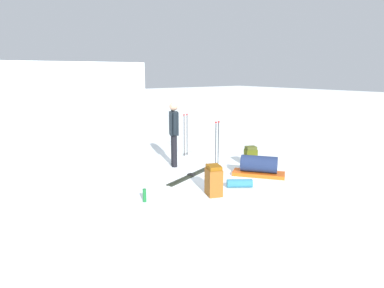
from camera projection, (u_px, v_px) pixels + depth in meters
The scene contains 11 objects.
ground_plane at pixel (192, 171), 8.50m from camera, with size 80.00×80.00×0.00m, color white.
distant_snow_ridge at pixel (11, 84), 23.93m from camera, with size 18.43×5.00×3.21m, color white.
skier_standing at pixel (174, 131), 8.77m from camera, with size 0.35×0.52×1.70m.
ski_pair_near at pixel (191, 175), 8.09m from camera, with size 1.75×0.80×0.05m.
backpack_large_dark at pixel (214, 180), 6.78m from camera, with size 0.39×0.44×0.63m.
backpack_bright at pixel (251, 156), 8.90m from camera, with size 0.37×0.34×0.54m.
ski_poles_planted_near at pixel (217, 143), 8.49m from camera, with size 0.19×0.10×1.25m.
ski_poles_planted_far at pixel (186, 133), 9.92m from camera, with size 0.20×0.11×1.26m.
gear_sled at pixel (259, 167), 8.07m from camera, with size 1.11×1.25×0.49m.
sleeping_mat_rolled at pixel (240, 183), 7.27m from camera, with size 0.18×0.18×0.55m, color teal.
thermos_bottle at pixel (145, 195), 6.45m from camera, with size 0.07×0.07×0.26m, color #196C2F.
Camera 1 is at (-4.79, -6.61, 2.45)m, focal length 31.31 mm.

